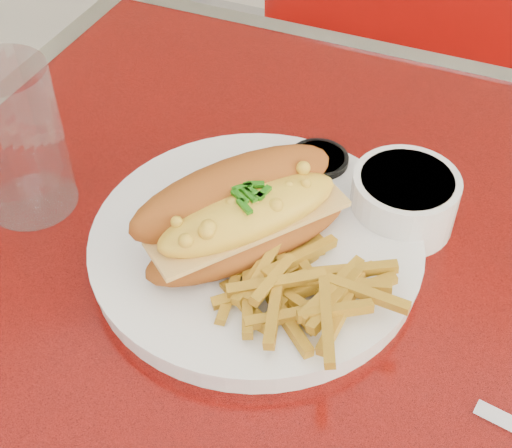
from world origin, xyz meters
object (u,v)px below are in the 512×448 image
at_px(diner_table, 448,420).
at_px(gravy_ramekin, 404,199).
at_px(booth_bench_far, 502,177).
at_px(fork, 326,258).
at_px(mac_hoagie, 243,214).
at_px(sauce_cup_left, 318,167).
at_px(water_tumbler, 17,141).
at_px(dinner_plate, 256,245).

distance_m(diner_table, gravy_ramekin, 0.24).
relative_size(booth_bench_far, fork, 9.04).
bearing_deg(mac_hoagie, sauce_cup_left, 26.31).
relative_size(booth_bench_far, water_tumbler, 7.72).
bearing_deg(water_tumbler, sauce_cup_left, 29.61).
height_order(diner_table, fork, fork).
bearing_deg(fork, diner_table, -116.26).
bearing_deg(diner_table, fork, 179.76).
bearing_deg(diner_table, mac_hoagie, -177.17).
bearing_deg(dinner_plate, fork, 1.23).
xyz_separation_m(diner_table, gravy_ramekin, (-0.10, 0.09, 0.19)).
distance_m(fork, water_tumbler, 0.31).
distance_m(diner_table, water_tumbler, 0.51).
bearing_deg(fork, gravy_ramekin, -51.89).
bearing_deg(booth_bench_far, fork, -100.18).
distance_m(booth_bench_far, sauce_cup_left, 0.87).
relative_size(gravy_ramekin, water_tumbler, 0.85).
xyz_separation_m(mac_hoagie, sauce_cup_left, (0.03, 0.13, -0.04)).
bearing_deg(diner_table, sauce_cup_left, 147.90).
distance_m(fork, sauce_cup_left, 0.13).
bearing_deg(sauce_cup_left, booth_bench_far, 74.08).
xyz_separation_m(fork, gravy_ramekin, (0.05, 0.09, 0.01)).
relative_size(mac_hoagie, fork, 1.65).
distance_m(fork, gravy_ramekin, 0.11).
distance_m(mac_hoagie, fork, 0.09).
height_order(booth_bench_far, sauce_cup_left, booth_bench_far).
relative_size(diner_table, mac_hoagie, 5.61).
distance_m(mac_hoagie, gravy_ramekin, 0.16).
bearing_deg(water_tumbler, fork, 4.16).
bearing_deg(fork, sauce_cup_left, -3.51).
xyz_separation_m(dinner_plate, gravy_ramekin, (0.11, 0.10, 0.02)).
bearing_deg(gravy_ramekin, water_tumbler, -161.64).
relative_size(dinner_plate, water_tumbler, 2.41).
bearing_deg(gravy_ramekin, mac_hoagie, -139.00).
bearing_deg(mac_hoagie, diner_table, -50.16).
height_order(dinner_plate, gravy_ramekin, gravy_ramekin).
height_order(booth_bench_far, gravy_ramekin, booth_bench_far).
xyz_separation_m(booth_bench_far, sauce_cup_left, (-0.20, -0.69, 0.50)).
distance_m(diner_table, mac_hoagie, 0.31).
bearing_deg(gravy_ramekin, sauce_cup_left, 163.70).
bearing_deg(booth_bench_far, water_tumbler, -118.43).
distance_m(gravy_ramekin, water_tumbler, 0.37).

